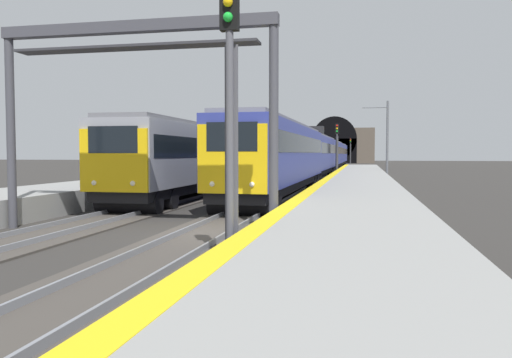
# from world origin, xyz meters

# --- Properties ---
(ground_plane) EXTENTS (320.00, 320.00, 0.00)m
(ground_plane) POSITION_xyz_m (0.00, 0.00, 0.00)
(ground_plane) COLOR #302D2B
(platform_right) EXTENTS (112.00, 4.19, 0.94)m
(platform_right) POSITION_xyz_m (0.00, -4.29, 0.47)
(platform_right) COLOR gray
(platform_right) RESTS_ON ground_plane
(platform_right_edge_strip) EXTENTS (112.00, 0.50, 0.01)m
(platform_right_edge_strip) POSITION_xyz_m (0.00, -2.45, 0.94)
(platform_right_edge_strip) COLOR yellow
(platform_right_edge_strip) RESTS_ON platform_right
(track_main_line) EXTENTS (160.00, 2.88, 0.21)m
(track_main_line) POSITION_xyz_m (0.00, 0.00, 0.04)
(track_main_line) COLOR #423D38
(track_main_line) RESTS_ON ground_plane
(track_adjacent_line) EXTENTS (160.00, 2.83, 0.21)m
(track_adjacent_line) POSITION_xyz_m (0.00, 4.79, 0.04)
(track_adjacent_line) COLOR #423D38
(track_adjacent_line) RESTS_ON ground_plane
(train_main_approaching) EXTENTS (85.16, 3.02, 5.09)m
(train_main_approaching) POSITION_xyz_m (45.70, 0.00, 2.40)
(train_main_approaching) COLOR navy
(train_main_approaching) RESTS_ON ground_plane
(train_adjacent_platform) EXTENTS (59.88, 3.09, 4.95)m
(train_adjacent_platform) POSITION_xyz_m (32.66, 4.79, 2.32)
(train_adjacent_platform) COLOR gray
(train_adjacent_platform) RESTS_ON ground_plane
(railway_signal_near) EXTENTS (0.39, 0.38, 6.04)m
(railway_signal_near) POSITION_xyz_m (-4.73, -1.88, 3.61)
(railway_signal_near) COLOR #4C4C54
(railway_signal_near) RESTS_ON ground_plane
(railway_signal_mid) EXTENTS (0.39, 0.38, 5.58)m
(railway_signal_mid) POSITION_xyz_m (39.81, -1.88, 3.36)
(railway_signal_mid) COLOR #38383D
(railway_signal_mid) RESTS_ON ground_plane
(railway_signal_far) EXTENTS (0.39, 0.38, 5.79)m
(railway_signal_far) POSITION_xyz_m (99.61, -1.88, 3.47)
(railway_signal_far) COLOR #38383D
(railway_signal_far) RESTS_ON ground_plane
(overhead_signal_gantry) EXTENTS (0.70, 9.07, 6.56)m
(overhead_signal_gantry) POSITION_xyz_m (-0.11, 2.39, 5.03)
(overhead_signal_gantry) COLOR #3F3F47
(overhead_signal_gantry) RESTS_ON ground_plane
(tunnel_portal) EXTENTS (2.17, 19.57, 11.60)m
(tunnel_portal) POSITION_xyz_m (114.53, 2.39, 4.41)
(tunnel_portal) COLOR #51473D
(tunnel_portal) RESTS_ON ground_plane
(catenary_mast_near) EXTENTS (0.22, 2.42, 7.33)m
(catenary_mast_near) POSITION_xyz_m (34.18, -6.74, 3.79)
(catenary_mast_near) COLOR #595B60
(catenary_mast_near) RESTS_ON ground_plane
(catenary_mast_far) EXTENTS (0.22, 2.16, 7.71)m
(catenary_mast_far) POSITION_xyz_m (55.74, 11.54, 3.97)
(catenary_mast_far) COLOR #595B60
(catenary_mast_far) RESTS_ON ground_plane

